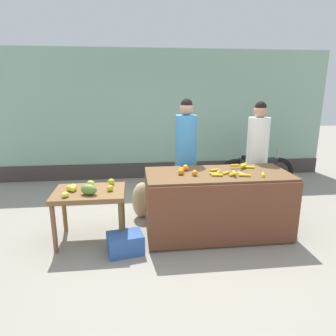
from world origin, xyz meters
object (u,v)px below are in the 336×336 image
(vendor_woman_blue_shirt, at_px, (186,159))
(produce_sack, at_px, (142,200))
(produce_crate, at_px, (125,243))
(vendor_woman_white_shirt, at_px, (257,159))
(parked_motorcycle, at_px, (257,170))

(vendor_woman_blue_shirt, distance_m, produce_sack, 0.98)
(vendor_woman_blue_shirt, height_order, produce_crate, vendor_woman_blue_shirt)
(vendor_woman_blue_shirt, height_order, vendor_woman_white_shirt, vendor_woman_blue_shirt)
(vendor_woman_blue_shirt, xyz_separation_m, produce_crate, (-0.96, -1.10, -0.83))
(vendor_woman_white_shirt, bearing_deg, produce_crate, -153.28)
(parked_motorcycle, bearing_deg, vendor_woman_white_shirt, -114.24)
(vendor_woman_blue_shirt, xyz_separation_m, produce_sack, (-0.71, 0.00, -0.67))
(vendor_woman_white_shirt, distance_m, parked_motorcycle, 1.43)
(produce_sack, bearing_deg, parked_motorcycle, 25.92)
(parked_motorcycle, relative_size, produce_sack, 2.73)
(vendor_woman_white_shirt, xyz_separation_m, produce_sack, (-1.88, 0.03, -0.64))
(vendor_woman_blue_shirt, xyz_separation_m, vendor_woman_white_shirt, (1.17, -0.03, -0.02))
(parked_motorcycle, height_order, produce_sack, parked_motorcycle)
(vendor_woman_white_shirt, relative_size, produce_crate, 4.21)
(parked_motorcycle, height_order, produce_crate, parked_motorcycle)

